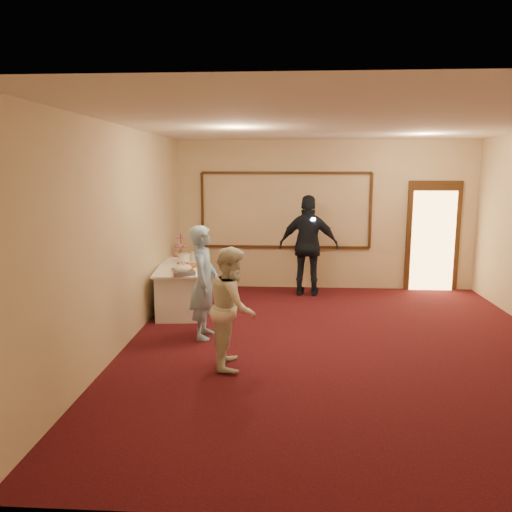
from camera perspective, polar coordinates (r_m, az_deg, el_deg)
The scene contains 14 objects.
floor at distance 7.11m, azimuth 9.79°, elevation -10.15°, with size 7.00×7.00×0.00m, color black.
room_walls at distance 6.70m, azimuth 10.29°, elevation 6.36°, with size 6.04×7.04×3.02m.
wall_molding at distance 10.14m, azimuth 3.42°, elevation 5.24°, with size 3.45×0.04×1.55m.
doorway at distance 10.60m, azimuth 19.56°, elevation 2.06°, with size 1.05×0.07×2.20m.
buffet_table at distance 8.95m, azimuth -8.22°, elevation -3.33°, with size 1.04×2.21×0.77m.
pavlova_tray at distance 8.02m, azimuth -8.35°, elevation -1.53°, with size 0.46×0.52×0.18m.
cupcake_stand at distance 9.69m, azimuth -8.59°, elevation 1.00°, with size 0.33×0.33×0.48m.
plate_stack_a at distance 8.98m, azimuth -8.22°, elevation -0.25°, with size 0.20×0.20×0.17m.
plate_stack_b at distance 9.17m, azimuth -6.81°, elevation -0.02°, with size 0.20×0.20×0.17m.
tart at distance 8.54m, azimuth -7.59°, elevation -1.15°, with size 0.29×0.29×0.06m.
man at distance 7.21m, azimuth -5.98°, elevation -2.99°, with size 0.60×0.39×1.64m, color #90BEED.
woman at distance 6.17m, azimuth -2.70°, elevation -5.84°, with size 0.73×0.57×1.50m, color white.
guest at distance 9.64m, azimuth 6.04°, elevation 1.18°, with size 1.14×0.47×1.94m, color black.
camera_flash at distance 9.43m, azimuth 6.56°, elevation 4.21°, with size 0.07×0.04×0.05m, color white.
Camera 1 is at (-0.79, -6.64, 2.42)m, focal length 35.00 mm.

